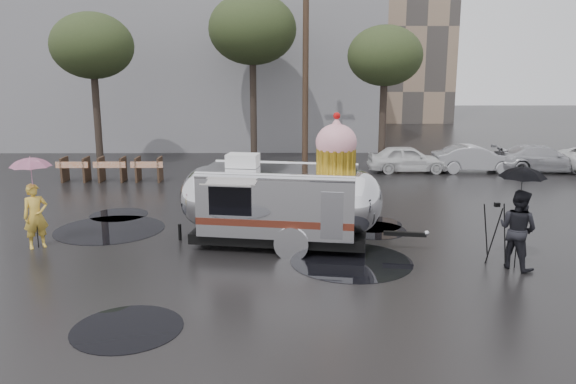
{
  "coord_description": "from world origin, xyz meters",
  "views": [
    {
      "loc": [
        1.42,
        -12.68,
        4.48
      ],
      "look_at": [
        1.56,
        1.37,
        1.41
      ],
      "focal_mm": 35.0,
      "sensor_mm": 36.0,
      "label": 1
    }
  ],
  "objects_px": {
    "airstream_trailer": "(283,199)",
    "person_right": "(518,229)",
    "tripod": "(495,227)",
    "person_left": "(36,216)"
  },
  "relations": [
    {
      "from": "airstream_trailer",
      "to": "tripod",
      "type": "height_order",
      "value": "airstream_trailer"
    },
    {
      "from": "tripod",
      "to": "person_left",
      "type": "bearing_deg",
      "value": 169.48
    },
    {
      "from": "person_right",
      "to": "tripod",
      "type": "distance_m",
      "value": 0.59
    },
    {
      "from": "person_right",
      "to": "tripod",
      "type": "relative_size",
      "value": 1.28
    },
    {
      "from": "person_left",
      "to": "tripod",
      "type": "distance_m",
      "value": 11.39
    },
    {
      "from": "airstream_trailer",
      "to": "tripod",
      "type": "bearing_deg",
      "value": -5.11
    },
    {
      "from": "tripod",
      "to": "airstream_trailer",
      "type": "bearing_deg",
      "value": 160.69
    },
    {
      "from": "airstream_trailer",
      "to": "tripod",
      "type": "distance_m",
      "value": 5.2
    },
    {
      "from": "airstream_trailer",
      "to": "person_right",
      "type": "bearing_deg",
      "value": -9.02
    },
    {
      "from": "airstream_trailer",
      "to": "person_left",
      "type": "xyz_separation_m",
      "value": [
        -6.32,
        -0.15,
        -0.4
      ]
    }
  ]
}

